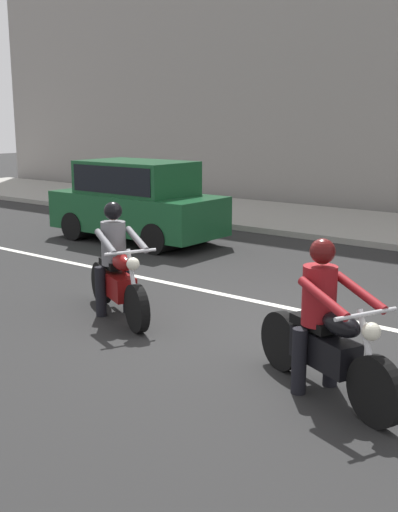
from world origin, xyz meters
TOP-DOWN VIEW (x-y plane):
  - ground_plane at (0.00, 0.00)m, footprint 80.00×80.00m
  - lane_marking_stripe at (-0.91, 0.90)m, footprint 18.00×0.14m
  - motorcycle_with_rider_gray at (-1.82, -0.89)m, footprint 1.92×1.04m
  - motorcycle_with_rider_crimson at (1.58, -1.41)m, footprint 1.96×1.05m
  - parked_hatchback_forest_green at (-5.39, 3.26)m, footprint 4.00×1.76m

SIDE VIEW (x-z plane):
  - ground_plane at x=0.00m, z-range 0.00..0.00m
  - lane_marking_stripe at x=-0.91m, z-range 0.00..0.01m
  - motorcycle_with_rider_crimson at x=1.58m, z-range -0.14..1.42m
  - motorcycle_with_rider_gray at x=-1.82m, z-range -0.15..1.45m
  - parked_hatchback_forest_green at x=-5.39m, z-range 0.04..1.84m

